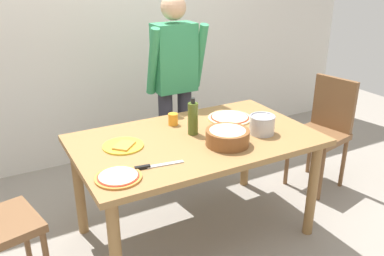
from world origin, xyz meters
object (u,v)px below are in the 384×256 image
pizza_raw_on_board (230,118)px  popcorn_bowl (227,136)px  plate_with_slice (123,146)px  steel_pot (262,124)px  person_cook (175,80)px  pizza_cooked_on_tray (118,177)px  cup_orange (173,119)px  chair_wooden_right (324,127)px  chef_knife (153,166)px  dining_table (196,150)px  olive_oil_bottle (193,118)px

pizza_raw_on_board → popcorn_bowl: 0.46m
plate_with_slice → steel_pot: size_ratio=1.50×
person_cook → pizza_cooked_on_tray: person_cook is taller
pizza_cooked_on_tray → cup_orange: cup_orange is taller
chair_wooden_right → popcorn_bowl: chair_wooden_right is taller
plate_with_slice → cup_orange: cup_orange is taller
pizza_cooked_on_tray → chef_knife: size_ratio=0.89×
dining_table → popcorn_bowl: (0.12, -0.20, 0.15)m
popcorn_bowl → pizza_cooked_on_tray: bearing=-173.4°
pizza_cooked_on_tray → chef_knife: pizza_cooked_on_tray is taller
person_cook → pizza_raw_on_board: bearing=-73.8°
person_cook → popcorn_bowl: bearing=-95.9°
chef_knife → pizza_cooked_on_tray: bearing=-171.7°
person_cook → steel_pot: person_cook is taller
dining_table → plate_with_slice: plate_with_slice is taller
person_cook → chair_wooden_right: 1.33m
pizza_raw_on_board → plate_with_slice: 0.87m
dining_table → pizza_cooked_on_tray: (-0.64, -0.28, 0.10)m
chair_wooden_right → plate_with_slice: 1.81m
popcorn_bowl → steel_pot: (0.31, 0.04, 0.00)m
popcorn_bowl → olive_oil_bottle: 0.28m
popcorn_bowl → olive_oil_bottle: bearing=113.1°
pizza_cooked_on_tray → olive_oil_bottle: bearing=28.0°
chef_knife → popcorn_bowl: bearing=6.0°
chair_wooden_right → pizza_cooked_on_tray: size_ratio=3.69×
dining_table → person_cook: size_ratio=0.99×
pizza_cooked_on_tray → dining_table: bearing=24.0°
plate_with_slice → cup_orange: size_ratio=3.06×
dining_table → pizza_raw_on_board: bearing=24.5°
chair_wooden_right → pizza_cooked_on_tray: chair_wooden_right is taller
popcorn_bowl → steel_pot: steel_pot is taller
steel_pot → cup_orange: (-0.46, 0.43, -0.02)m
steel_pot → cup_orange: steel_pot is taller
olive_oil_bottle → chef_knife: bearing=-143.9°
person_cook → plate_with_slice: (-0.70, -0.67, -0.17)m
pizza_raw_on_board → popcorn_bowl: popcorn_bowl is taller
chair_wooden_right → pizza_raw_on_board: size_ratio=2.92×
person_cook → popcorn_bowl: 0.96m
dining_table → steel_pot: size_ratio=9.22×
pizza_cooked_on_tray → chef_knife: 0.22m
olive_oil_bottle → cup_orange: (-0.05, 0.21, -0.07)m
steel_pot → plate_with_slice: bearing=165.1°
chair_wooden_right → popcorn_bowl: size_ratio=3.39×
steel_pot → dining_table: bearing=160.3°
dining_table → chef_knife: chef_knife is taller
pizza_raw_on_board → chair_wooden_right: bearing=-4.1°
olive_oil_bottle → steel_pot: bearing=-27.5°
chair_wooden_right → chef_knife: bearing=-168.2°
pizza_raw_on_board → plate_with_slice: bearing=-174.0°
dining_table → plate_with_slice: (-0.48, 0.09, 0.10)m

